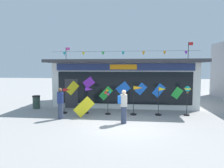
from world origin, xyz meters
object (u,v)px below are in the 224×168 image
(kite_shop_building, at_px, (125,82))
(display_kite_on_ground, at_px, (84,107))
(wind_spinner_far_left, at_px, (66,97))
(wind_spinner_far_right, at_px, (187,93))
(person_mid_plaza, at_px, (123,106))
(person_near_camera, at_px, (60,103))
(wind_spinner_center_left, at_px, (108,98))
(wind_spinner_center_right, at_px, (137,94))
(wind_spinner_left, at_px, (88,95))
(wind_spinner_right, at_px, (161,96))
(trash_bin, at_px, (36,102))

(kite_shop_building, bearing_deg, display_kite_on_ground, -113.71)
(wind_spinner_far_left, height_order, wind_spinner_far_right, wind_spinner_far_right)
(wind_spinner_far_right, height_order, person_mid_plaza, wind_spinner_far_right)
(display_kite_on_ground, bearing_deg, person_near_camera, -159.81)
(wind_spinner_center_left, xyz_separation_m, wind_spinner_center_right, (1.71, 0.07, 0.28))
(kite_shop_building, relative_size, person_mid_plaza, 6.12)
(wind_spinner_far_left, relative_size, wind_spinner_center_right, 0.90)
(display_kite_on_ground, bearing_deg, wind_spinner_center_right, 17.38)
(wind_spinner_far_left, bearing_deg, display_kite_on_ground, -32.30)
(kite_shop_building, height_order, display_kite_on_ground, kite_shop_building)
(wind_spinner_far_left, distance_m, wind_spinner_left, 1.35)
(wind_spinner_right, relative_size, wind_spinner_far_right, 0.96)
(wind_spinner_center_left, bearing_deg, wind_spinner_left, 173.15)
(kite_shop_building, relative_size, wind_spinner_center_right, 5.97)
(wind_spinner_far_left, distance_m, display_kite_on_ground, 1.65)
(wind_spinner_far_left, bearing_deg, wind_spinner_center_left, -0.11)
(wind_spinner_far_right, xyz_separation_m, person_mid_plaza, (-3.57, -2.02, -0.43))
(wind_spinner_far_left, height_order, person_mid_plaza, person_mid_plaza)
(kite_shop_building, height_order, person_near_camera, kite_shop_building)
(wind_spinner_far_left, height_order, wind_spinner_center_right, wind_spinner_center_right)
(wind_spinner_far_left, relative_size, person_near_camera, 0.92)
(wind_spinner_right, bearing_deg, wind_spinner_center_right, -176.33)
(wind_spinner_far_left, height_order, wind_spinner_center_left, wind_spinner_far_left)
(wind_spinner_far_left, xyz_separation_m, person_near_camera, (0.15, -1.29, -0.17))
(kite_shop_building, distance_m, wind_spinner_center_right, 3.84)
(wind_spinner_left, bearing_deg, display_kite_on_ground, -90.07)
(wind_spinner_left, height_order, person_near_camera, person_near_camera)
(wind_spinner_right, distance_m, person_mid_plaza, 2.83)
(person_near_camera, distance_m, trash_bin, 3.62)
(wind_spinner_far_left, xyz_separation_m, person_mid_plaza, (3.58, -1.76, -0.14))
(wind_spinner_right, bearing_deg, wind_spinner_far_right, 3.96)
(wind_spinner_left, height_order, wind_spinner_center_right, wind_spinner_center_right)
(wind_spinner_far_right, bearing_deg, wind_spinner_center_left, -176.71)
(wind_spinner_left, bearing_deg, kite_shop_building, 60.82)
(person_mid_plaza, bearing_deg, wind_spinner_far_left, 72.81)
(wind_spinner_center_right, distance_m, display_kite_on_ground, 3.13)
(kite_shop_building, height_order, wind_spinner_far_right, kite_shop_building)
(display_kite_on_ground, bearing_deg, wind_spinner_far_left, 147.70)
(wind_spinner_far_left, bearing_deg, wind_spinner_center_right, 0.90)
(wind_spinner_center_right, xyz_separation_m, person_near_camera, (-4.11, -1.35, -0.39))
(wind_spinner_far_right, distance_m, person_mid_plaza, 4.12)
(person_near_camera, relative_size, display_kite_on_ground, 1.53)
(wind_spinner_center_left, relative_size, person_mid_plaza, 0.90)
(wind_spinner_far_left, relative_size, trash_bin, 1.77)
(kite_shop_building, relative_size, person_near_camera, 6.12)
(wind_spinner_center_left, height_order, person_mid_plaza, person_mid_plaza)
(kite_shop_building, distance_m, wind_spinner_far_left, 5.11)
(wind_spinner_left, height_order, wind_spinner_right, wind_spinner_right)
(wind_spinner_far_left, height_order, wind_spinner_left, wind_spinner_left)
(kite_shop_building, distance_m, person_near_camera, 6.06)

